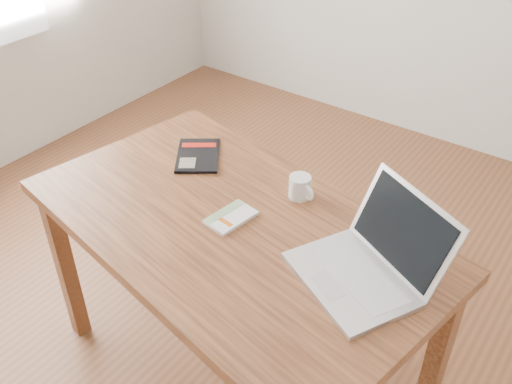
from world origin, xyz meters
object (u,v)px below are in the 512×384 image
Objects in this scene: laptop at (369,261)px; coffee_mug at (300,187)px; white_guidebook at (231,217)px; black_guidebook at (198,155)px; desk at (232,244)px.

laptop is 0.40m from coffee_mug.
white_guidebook is at bearing -97.35° from coffee_mug.
coffee_mug is at bearing -35.20° from black_guidebook.
black_guidebook is at bearing 156.19° from desk.
laptop reaches higher than coffee_mug.
desk is 0.10m from white_guidebook.
black_guidebook is at bearing -166.64° from laptop.
white_guidebook is 1.63× the size of coffee_mug.
desk is at bearing -70.73° from black_guidebook.
coffee_mug is (0.10, 0.23, 0.13)m from desk.
desk is 0.41m from black_guidebook.
laptop is (0.46, 0.03, 0.04)m from white_guidebook.
black_guidebook is 0.43m from coffee_mug.
desk is 14.03× the size of coffee_mug.
black_guidebook is at bearing 154.80° from white_guidebook.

